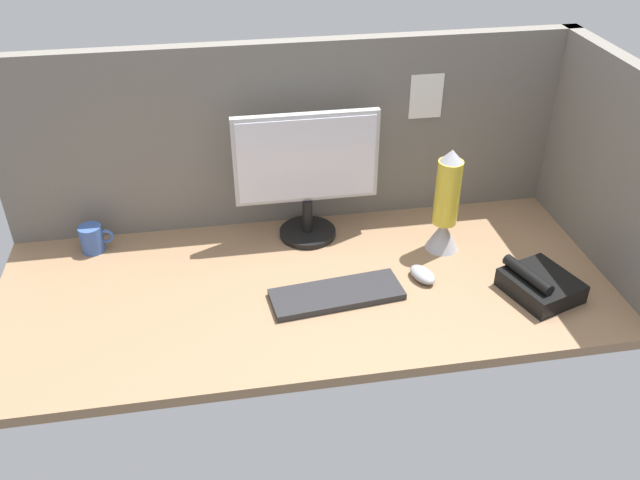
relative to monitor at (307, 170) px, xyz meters
The scene contains 9 objects.
ground_plane 35.19cm from the monitor, 95.29° to the right, with size 180.00×80.00×3.00cm, color #8C6B4C.
cubicle_wall_back 14.16cm from the monitor, 100.46° to the left, with size 180.00×5.50×59.05cm.
cubicle_wall_side 89.04cm from the monitor, 16.44° to the right, with size 5.00×80.00×59.05cm, color slate.
monitor is the anchor object (origin of this frame).
keyboard 40.70cm from the monitor, 84.79° to the right, with size 37.00×13.00×2.00cm, color #262628.
mouse 47.01cm from the monitor, 45.57° to the right, with size 5.60×9.60×3.40cm, color #99999E.
mug_ceramic_blue 69.26cm from the monitor, behind, with size 10.18×6.98×8.63cm.
lava_lamp 43.65cm from the monitor, 20.27° to the right, with size 10.28×10.28×33.64cm.
desk_phone 75.59cm from the monitor, 35.12° to the right, with size 22.20×23.45×8.80cm.
Camera 1 is at (-24.01, -154.20, 116.53)cm, focal length 37.47 mm.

